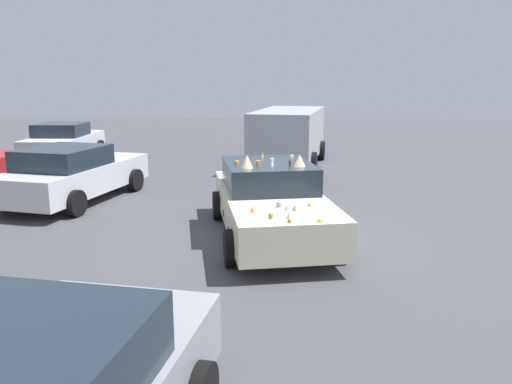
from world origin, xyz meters
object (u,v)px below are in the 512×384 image
art_car_decorated (271,201)px  parked_sedan_behind_left (64,143)px  parked_van_near_right (289,134)px  parked_sedan_row_back_far (73,174)px

art_car_decorated → parked_sedan_behind_left: (8.34, 8.24, 0.01)m
parked_van_near_right → parked_sedan_behind_left: 8.32m
parked_van_near_right → parked_sedan_row_back_far: (-5.96, 5.21, -0.41)m
art_car_decorated → parked_van_near_right: bearing=165.6°
parked_van_near_right → parked_sedan_behind_left: bearing=-82.7°
art_car_decorated → parked_van_near_right: size_ratio=0.95×
parked_sedan_behind_left → parked_van_near_right: bearing=-94.2°
art_car_decorated → parked_sedan_row_back_far: size_ratio=1.06×
parked_sedan_behind_left → parked_sedan_row_back_far: parked_sedan_behind_left is taller
art_car_decorated → parked_sedan_behind_left: art_car_decorated is taller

